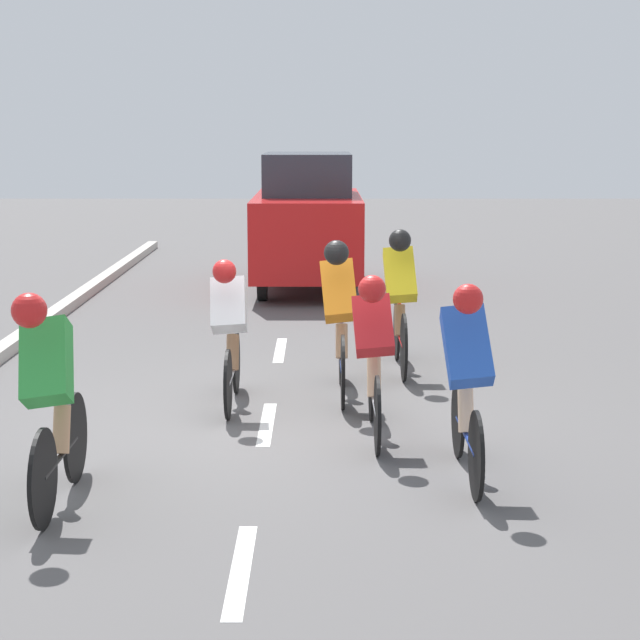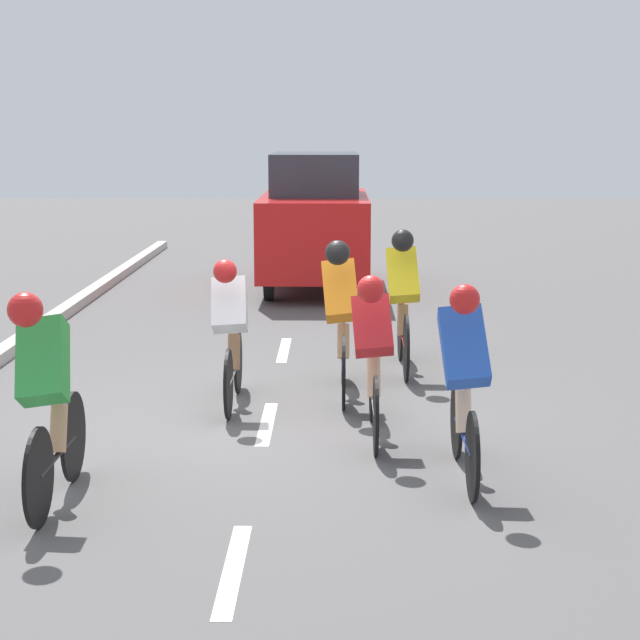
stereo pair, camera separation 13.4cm
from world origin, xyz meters
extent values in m
plane|color=#565454|center=(0.00, 0.00, 0.00)|extent=(60.00, 60.00, 0.00)
cube|color=white|center=(0.00, 3.29, 0.00)|extent=(0.12, 1.40, 0.01)
cube|color=white|center=(0.00, 0.09, 0.00)|extent=(0.12, 1.40, 0.01)
cube|color=white|center=(0.00, -3.11, 0.00)|extent=(0.12, 1.40, 0.01)
cylinder|color=black|center=(-0.94, -0.04, 0.33)|extent=(0.03, 0.65, 0.65)
cylinder|color=black|center=(-0.94, 0.99, 0.33)|extent=(0.03, 0.65, 0.65)
cylinder|color=#B7B7BC|center=(-0.94, 0.47, 0.33)|extent=(0.04, 1.03, 0.04)
cylinder|color=#B7B7BC|center=(-0.94, 0.29, 0.54)|extent=(0.04, 0.04, 0.42)
cylinder|color=white|center=(-0.94, 0.42, 0.43)|extent=(0.07, 0.07, 0.16)
cylinder|color=#DBAD84|center=(-0.94, 0.39, 0.51)|extent=(0.12, 0.23, 0.36)
cube|color=red|center=(-0.92, 0.57, 0.99)|extent=(0.36, 0.44, 0.54)
sphere|color=red|center=(-0.90, 0.79, 1.33)|extent=(0.23, 0.23, 0.23)
cylinder|color=black|center=(0.36, -1.05, 0.32)|extent=(0.03, 0.64, 0.64)
cylinder|color=black|center=(0.36, -0.08, 0.32)|extent=(0.03, 0.64, 0.64)
cylinder|color=#B7B7BC|center=(0.36, -0.57, 0.32)|extent=(0.04, 0.97, 0.04)
cylinder|color=#B7B7BC|center=(0.36, -0.74, 0.53)|extent=(0.04, 0.04, 0.42)
cylinder|color=white|center=(0.36, -0.62, 0.42)|extent=(0.07, 0.07, 0.16)
cylinder|color=#9E704C|center=(0.36, -0.64, 0.50)|extent=(0.12, 0.23, 0.36)
cube|color=white|center=(0.38, -0.47, 0.99)|extent=(0.35, 0.45, 0.54)
sphere|color=red|center=(0.39, -0.25, 1.34)|extent=(0.22, 0.22, 0.22)
cylinder|color=black|center=(-1.35, -2.60, 0.36)|extent=(0.03, 0.71, 0.71)
cylinder|color=black|center=(-1.35, -1.56, 0.36)|extent=(0.03, 0.71, 0.71)
cylinder|color=red|center=(-1.35, -2.08, 0.36)|extent=(0.04, 1.04, 0.04)
cylinder|color=red|center=(-1.35, -2.27, 0.57)|extent=(0.04, 0.04, 0.42)
cylinder|color=green|center=(-1.35, -2.13, 0.46)|extent=(0.07, 0.07, 0.16)
cylinder|color=#9E704C|center=(-1.35, -2.16, 0.54)|extent=(0.12, 0.23, 0.36)
cube|color=yellow|center=(-1.33, -1.98, 1.06)|extent=(0.36, 0.49, 0.61)
sphere|color=black|center=(-1.31, -1.76, 1.46)|extent=(0.23, 0.23, 0.23)
cylinder|color=black|center=(-1.59, 1.04, 0.33)|extent=(0.03, 0.65, 0.65)
cylinder|color=black|center=(-1.59, 2.06, 0.33)|extent=(0.03, 0.65, 0.65)
cylinder|color=navy|center=(-1.59, 1.55, 0.33)|extent=(0.04, 1.02, 0.04)
cylinder|color=navy|center=(-1.59, 1.37, 0.54)|extent=(0.04, 0.04, 0.42)
cylinder|color=white|center=(-1.59, 1.50, 0.43)|extent=(0.07, 0.07, 0.16)
cylinder|color=beige|center=(-1.59, 1.48, 0.51)|extent=(0.12, 0.23, 0.36)
cube|color=blue|center=(-1.56, 1.65, 1.04)|extent=(0.38, 0.50, 0.62)
sphere|color=red|center=(-1.53, 1.87, 1.43)|extent=(0.22, 0.22, 0.22)
cylinder|color=black|center=(-0.69, -1.45, 0.35)|extent=(0.03, 0.71, 0.71)
cylinder|color=black|center=(-0.69, -0.43, 0.35)|extent=(0.03, 0.71, 0.71)
cylinder|color=navy|center=(-0.69, -0.94, 0.35)|extent=(0.04, 1.02, 0.04)
cylinder|color=navy|center=(-0.69, -1.12, 0.56)|extent=(0.04, 0.04, 0.42)
cylinder|color=green|center=(-0.69, -0.99, 0.45)|extent=(0.07, 0.07, 0.16)
cylinder|color=tan|center=(-0.69, -1.02, 0.53)|extent=(0.12, 0.23, 0.36)
cube|color=orange|center=(-0.66, -0.84, 1.07)|extent=(0.38, 0.50, 0.62)
sphere|color=black|center=(-0.63, -0.62, 1.46)|extent=(0.24, 0.24, 0.24)
cylinder|color=black|center=(1.35, 1.66, 0.34)|extent=(0.03, 0.68, 0.68)
cylinder|color=black|center=(1.35, 2.61, 0.34)|extent=(0.03, 0.68, 0.68)
cylinder|color=black|center=(1.35, 2.13, 0.34)|extent=(0.04, 0.95, 0.04)
cylinder|color=black|center=(1.35, 1.96, 0.55)|extent=(0.04, 0.04, 0.42)
cylinder|color=white|center=(1.35, 2.08, 0.44)|extent=(0.07, 0.07, 0.16)
cylinder|color=tan|center=(1.35, 2.06, 0.52)|extent=(0.12, 0.23, 0.36)
cube|color=green|center=(1.39, 2.23, 1.05)|extent=(0.40, 0.50, 0.63)
sphere|color=red|center=(1.43, 2.45, 1.44)|extent=(0.24, 0.24, 0.24)
cylinder|color=black|center=(-0.95, -6.81, 0.32)|extent=(0.14, 0.64, 0.64)
cylinder|color=black|center=(0.41, -6.81, 0.32)|extent=(0.14, 0.64, 0.64)
cylinder|color=black|center=(-0.95, -9.20, 0.32)|extent=(0.14, 0.64, 0.64)
cylinder|color=black|center=(0.41, -9.20, 0.32)|extent=(0.14, 0.64, 0.64)
cube|color=red|center=(-0.27, -8.00, 0.93)|extent=(1.70, 3.84, 1.21)
cube|color=#2D333D|center=(-0.27, -8.20, 1.87)|extent=(1.39, 2.11, 0.67)
camera|label=1|loc=(-0.48, 9.36, 2.64)|focal=60.00mm
camera|label=2|loc=(-0.62, 9.36, 2.64)|focal=60.00mm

